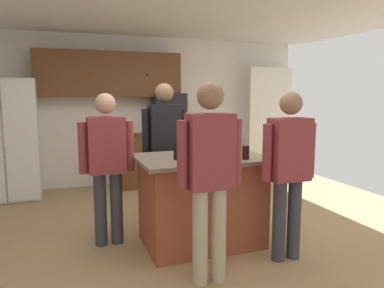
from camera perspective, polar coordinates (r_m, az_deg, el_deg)
The scene contains 17 objects.
floor at distance 4.31m, azimuth -1.71°, elevation -14.19°, with size 7.04×7.04×0.00m, color tan.
back_wall at distance 6.72m, azimuth -9.25°, elevation 5.09°, with size 6.40×0.10×2.60m, color white.
french_door_window_panel at distance 7.31m, azimuth 11.92°, elevation 3.68°, with size 0.90×0.06×2.00m, color white.
cabinet_run_upper at distance 6.46m, azimuth -12.59°, elevation 10.44°, with size 2.40×0.38×0.75m.
cabinet_run_lower at distance 6.64m, azimuth -3.48°, elevation -2.23°, with size 1.80×0.63×0.90m.
refrigerator at distance 6.26m, azimuth -26.70°, elevation 0.61°, with size 0.91×0.76×1.83m.
microwave_over_range at distance 6.56m, azimuth -3.60°, elevation 6.42°, with size 0.56×0.40×0.32m, color black.
kitchen_island at distance 4.00m, azimuth 1.48°, elevation -8.62°, with size 1.35×0.94×0.96m.
person_guest_by_door at distance 3.64m, azimuth 14.72°, elevation -3.18°, with size 0.57×0.22×1.63m.
person_guest_left at distance 4.58m, azimuth -4.22°, elevation 0.21°, with size 0.57×0.23×1.74m.
person_guest_right at distance 3.98m, azimuth -13.00°, elevation -2.32°, with size 0.57×0.22×1.62m.
person_elder_center at distance 3.07m, azimuth 2.77°, elevation -3.94°, with size 0.57×0.23×1.71m.
mug_blue_stoneware at distance 3.79m, azimuth 4.76°, elevation -1.51°, with size 0.12×0.08×0.09m.
glass_dark_ale at distance 3.89m, azimuth 0.44°, elevation -0.71°, with size 0.07×0.07×0.17m.
glass_stout_tall at distance 4.35m, azimuth 5.84°, elevation -0.03°, with size 0.06×0.06×0.13m.
tumbler_amber at distance 3.75m, azimuth 8.30°, elevation -1.31°, with size 0.07×0.07×0.14m.
glass_pilsner at distance 3.70m, azimuth -2.41°, elevation -1.22°, with size 0.06×0.06×0.16m.
Camera 1 is at (-1.24, -3.79, 1.63)m, focal length 34.52 mm.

